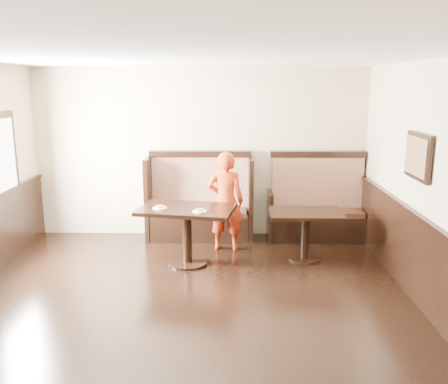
{
  "coord_description": "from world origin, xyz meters",
  "views": [
    {
      "loc": [
        0.53,
        -4.32,
        2.53
      ],
      "look_at": [
        0.42,
        2.35,
        1.0
      ],
      "focal_mm": 38.0,
      "sensor_mm": 36.0,
      "label": 1
    }
  ],
  "objects_px": {
    "booth_main": "(200,207)",
    "table_neighbor": "(305,224)",
    "table_main": "(187,221)",
    "child": "(226,201)",
    "booth_neighbor": "(317,210)"
  },
  "relations": [
    {
      "from": "booth_main",
      "to": "table_neighbor",
      "type": "relative_size",
      "value": 1.67
    },
    {
      "from": "table_main",
      "to": "child",
      "type": "bearing_deg",
      "value": 59.86
    },
    {
      "from": "booth_main",
      "to": "table_main",
      "type": "relative_size",
      "value": 1.22
    },
    {
      "from": "booth_neighbor",
      "to": "table_main",
      "type": "relative_size",
      "value": 1.15
    },
    {
      "from": "booth_main",
      "to": "booth_neighbor",
      "type": "height_order",
      "value": "same"
    },
    {
      "from": "booth_neighbor",
      "to": "table_main",
      "type": "bearing_deg",
      "value": -149.52
    },
    {
      "from": "booth_neighbor",
      "to": "table_main",
      "type": "height_order",
      "value": "booth_neighbor"
    },
    {
      "from": "booth_main",
      "to": "booth_neighbor",
      "type": "relative_size",
      "value": 1.06
    },
    {
      "from": "booth_neighbor",
      "to": "table_neighbor",
      "type": "xyz_separation_m",
      "value": [
        -0.35,
        -0.99,
        0.06
      ]
    },
    {
      "from": "booth_neighbor",
      "to": "child",
      "type": "relative_size",
      "value": 1.07
    },
    {
      "from": "table_main",
      "to": "table_neighbor",
      "type": "distance_m",
      "value": 1.72
    },
    {
      "from": "booth_neighbor",
      "to": "table_neighbor",
      "type": "relative_size",
      "value": 1.58
    },
    {
      "from": "table_main",
      "to": "table_neighbor",
      "type": "xyz_separation_m",
      "value": [
        1.71,
        0.22,
        -0.1
      ]
    },
    {
      "from": "booth_main",
      "to": "table_main",
      "type": "xyz_separation_m",
      "value": [
        -0.1,
        -1.21,
        0.11
      ]
    },
    {
      "from": "booth_main",
      "to": "table_neighbor",
      "type": "height_order",
      "value": "booth_main"
    }
  ]
}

